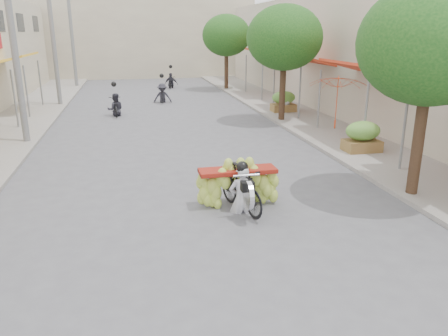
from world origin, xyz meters
TOP-DOWN VIEW (x-y plane):
  - ground at (0.00, 0.00)m, footprint 120.00×120.00m
  - sidewalk_left at (-7.00, 15.00)m, footprint 4.00×60.00m
  - sidewalk_right at (7.00, 15.00)m, footprint 4.00×60.00m
  - shophouse_row_right at (11.99, 14.00)m, footprint 9.77×40.00m
  - far_building at (0.00, 38.00)m, footprint 20.00×6.00m
  - utility_pole_mid at (-5.40, 12.00)m, footprint 0.60×0.24m
  - utility_pole_far at (-5.40, 21.00)m, footprint 0.60×0.24m
  - utility_pole_back at (-5.40, 30.00)m, footprint 0.60×0.24m
  - street_tree_near at (5.40, 4.00)m, footprint 3.40×3.40m
  - street_tree_mid at (5.40, 14.00)m, footprint 3.40×3.40m
  - street_tree_far at (5.40, 26.00)m, footprint 3.40×3.40m
  - produce_crate_mid at (6.20, 8.00)m, footprint 1.20×0.88m
  - produce_crate_far at (6.20, 16.00)m, footprint 1.20×0.88m
  - banana_motorbike at (0.91, 4.18)m, footprint 2.20×1.96m
  - market_umbrella at (5.85, 9.37)m, footprint 2.63×2.63m
  - pedestrian at (6.27, 15.82)m, footprint 0.91×0.64m
  - bg_motorbike_a at (-2.24, 17.19)m, footprint 0.82×1.62m
  - bg_motorbike_b at (0.40, 21.00)m, footprint 1.10×1.60m
  - bg_motorbike_c at (1.59, 27.86)m, footprint 1.07×1.53m

SIDE VIEW (x-z plane):
  - ground at x=0.00m, z-range 0.00..0.00m
  - sidewalk_left at x=-7.00m, z-range 0.00..0.12m
  - sidewalk_right at x=7.00m, z-range 0.00..0.12m
  - banana_motorbike at x=0.91m, z-range -0.34..1.72m
  - produce_crate_mid at x=6.20m, z-range 0.13..1.29m
  - produce_crate_far at x=6.20m, z-range 0.13..1.29m
  - bg_motorbike_a at x=-2.24m, z-range -0.23..1.72m
  - bg_motorbike_c at x=1.59m, z-range -0.14..1.81m
  - bg_motorbike_b at x=0.40m, z-range -0.11..1.84m
  - pedestrian at x=6.27m, z-range 0.12..1.82m
  - market_umbrella at x=5.85m, z-range 1.60..3.56m
  - shophouse_row_right at x=11.99m, z-range 0.00..6.00m
  - far_building at x=0.00m, z-range 0.00..7.00m
  - street_tree_near at x=5.40m, z-range 1.16..6.41m
  - street_tree_mid at x=5.40m, z-range 1.16..6.41m
  - street_tree_far at x=5.40m, z-range 1.16..6.41m
  - utility_pole_mid at x=-5.40m, z-range 0.03..8.03m
  - utility_pole_far at x=-5.40m, z-range 0.03..8.03m
  - utility_pole_back at x=-5.40m, z-range 0.03..8.03m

